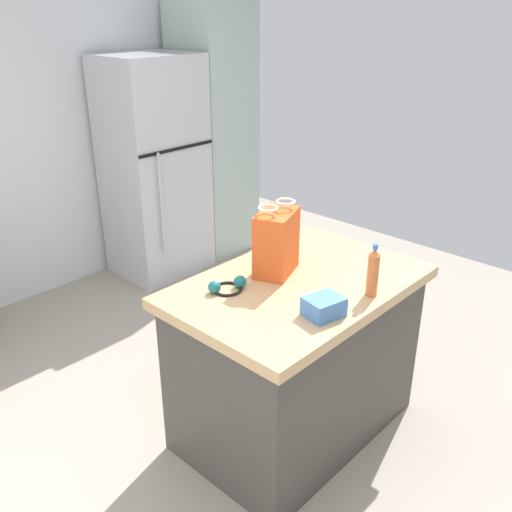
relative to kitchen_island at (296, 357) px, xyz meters
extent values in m
plane|color=#9E9384|center=(-0.17, 0.07, -0.47)|extent=(6.19, 6.19, 0.00)
cube|color=silver|center=(-0.17, 2.65, 0.85)|extent=(5.12, 0.10, 2.66)
cube|color=#423D38|center=(0.00, 0.00, -0.03)|extent=(1.24, 0.80, 0.88)
cube|color=tan|center=(0.00, 0.00, 0.43)|extent=(1.32, 0.88, 0.06)
cube|color=#B7B7BC|center=(0.81, 2.25, 0.46)|extent=(0.77, 0.63, 1.87)
cube|color=black|center=(0.81, 1.93, 0.69)|extent=(0.75, 0.01, 0.02)
cylinder|color=#B7B7BC|center=(0.60, 1.91, 0.28)|extent=(0.02, 0.02, 0.84)
cube|color=#9EB2A8|center=(1.52, 2.25, 0.66)|extent=(0.60, 0.60, 2.27)
cube|color=#DB511E|center=(0.00, 0.16, 0.63)|extent=(0.31, 0.25, 0.34)
torus|color=white|center=(-0.06, 0.16, 0.84)|extent=(0.13, 0.13, 0.01)
torus|color=white|center=(0.07, 0.16, 0.84)|extent=(0.13, 0.13, 0.01)
cube|color=#4775B7|center=(-0.19, -0.30, 0.51)|extent=(0.19, 0.17, 0.09)
cylinder|color=#C66633|center=(0.13, -0.35, 0.57)|extent=(0.06, 0.06, 0.21)
cone|color=#C66633|center=(0.13, -0.35, 0.69)|extent=(0.05, 0.05, 0.03)
cylinder|color=blue|center=(0.13, -0.35, 0.72)|extent=(0.03, 0.03, 0.02)
torus|color=black|center=(-0.32, 0.20, 0.47)|extent=(0.20, 0.20, 0.01)
sphere|color=#19666B|center=(-0.25, 0.17, 0.50)|extent=(0.06, 0.06, 0.06)
sphere|color=#19666B|center=(-0.38, 0.22, 0.50)|extent=(0.06, 0.06, 0.06)
camera|label=1|loc=(-2.01, -1.59, 1.77)|focal=39.33mm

